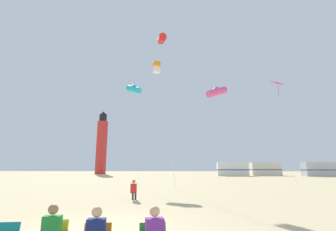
% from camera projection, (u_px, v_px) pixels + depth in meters
% --- Properties ---
extents(ground, '(200.00, 200.00, 0.00)m').
position_uv_depth(ground, '(100.00, 231.00, 7.42)').
color(ground, '#CCB584').
extents(kite_flyer_standing, '(0.35, 0.52, 1.16)m').
position_uv_depth(kite_flyer_standing, '(134.00, 189.00, 14.40)').
color(kite_flyer_standing, red).
rests_on(kite_flyer_standing, ground).
extents(kite_box_orange, '(2.29, 2.29, 12.44)m').
position_uv_depth(kite_box_orange, '(157.00, 68.00, 25.31)').
color(kite_box_orange, silver).
rests_on(kite_box_orange, ground).
extents(kite_tube_rainbow, '(2.73, 2.54, 9.87)m').
position_uv_depth(kite_tube_rainbow, '(217.00, 92.00, 24.44)').
color(kite_tube_rainbow, silver).
rests_on(kite_tube_rainbow, ground).
extents(kite_tube_scarlet, '(2.26, 2.60, 14.39)m').
position_uv_depth(kite_tube_scarlet, '(162.00, 38.00, 23.22)').
color(kite_tube_scarlet, silver).
rests_on(kite_tube_scarlet, ground).
extents(kite_diamond_magenta, '(2.90, 2.90, 9.30)m').
position_uv_depth(kite_diamond_magenta, '(278.00, 87.00, 21.63)').
color(kite_diamond_magenta, silver).
rests_on(kite_diamond_magenta, ground).
extents(kite_tube_cyan, '(2.24, 2.27, 11.47)m').
position_uv_depth(kite_tube_cyan, '(134.00, 89.00, 28.84)').
color(kite_tube_cyan, silver).
rests_on(kite_tube_cyan, ground).
extents(lighthouse_distant, '(2.80, 2.80, 16.80)m').
position_uv_depth(lighthouse_distant, '(102.00, 144.00, 66.48)').
color(lighthouse_distant, red).
rests_on(lighthouse_distant, ground).
extents(rv_van_white, '(6.49, 2.49, 2.80)m').
position_uv_depth(rv_van_white, '(233.00, 169.00, 52.41)').
color(rv_van_white, white).
rests_on(rv_van_white, ground).
extents(rv_van_cream, '(6.61, 2.86, 2.80)m').
position_uv_depth(rv_van_cream, '(265.00, 169.00, 54.35)').
color(rv_van_cream, beige).
rests_on(rv_van_cream, ground).
extents(rv_van_silver, '(6.61, 2.87, 2.80)m').
position_uv_depth(rv_van_silver, '(319.00, 169.00, 50.12)').
color(rv_van_silver, '#B7BABF').
rests_on(rv_van_silver, ground).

